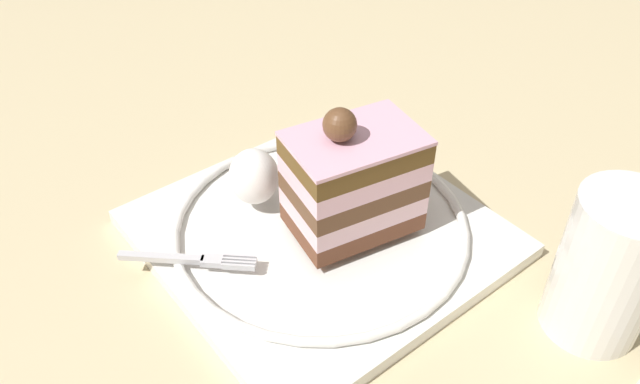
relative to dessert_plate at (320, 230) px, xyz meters
The scene contains 6 objects.
ground_plane 0.03m from the dessert_plate, 66.07° to the right, with size 2.40×2.40×0.00m, color #CAB98D.
dessert_plate is the anchor object (origin of this frame).
cake_slice 0.06m from the dessert_plate, 42.80° to the left, with size 0.09×0.11×0.11m.
whipped_cream_dollop 0.07m from the dessert_plate, 158.79° to the right, with size 0.04×0.04×0.05m, color white.
fork 0.11m from the dessert_plate, 106.80° to the right, with size 0.08×0.08×0.00m.
drink_glass_far 0.21m from the dessert_plate, 23.75° to the left, with size 0.07×0.07×0.11m.
Camera 1 is at (0.26, -0.22, 0.36)m, focal length 35.28 mm.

